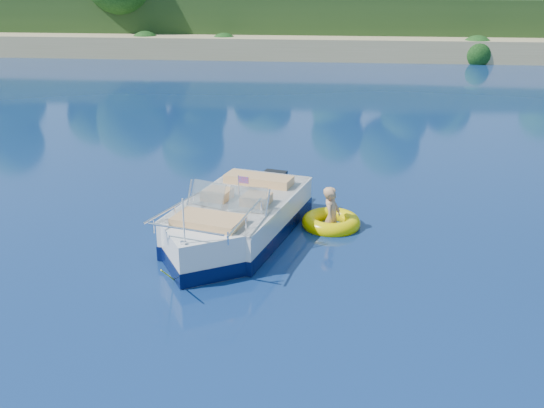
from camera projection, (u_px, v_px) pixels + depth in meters
The scene contains 5 objects.
ground at pixel (315, 343), 9.85m from camera, with size 160.00×160.00×0.00m, color #091E42.
shoreline at pixel (339, 19), 68.79m from camera, with size 170.00×59.00×6.00m.
motorboat at pixel (235, 223), 13.57m from camera, with size 3.07×5.88×2.00m.
tow_tube at pixel (331, 222), 14.40m from camera, with size 1.77×1.77×0.37m.
boy at pixel (332, 228), 14.34m from camera, with size 0.59×0.39×1.63m, color tan.
Camera 1 is at (0.22, -8.44, 5.60)m, focal length 40.00 mm.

